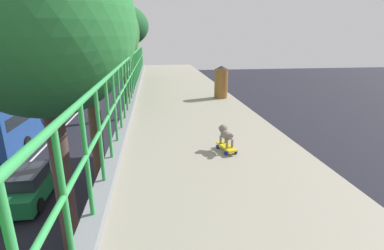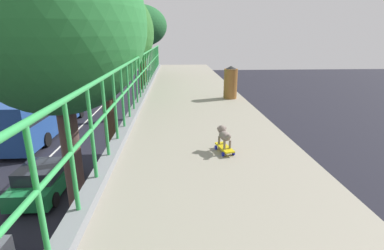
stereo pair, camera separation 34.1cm
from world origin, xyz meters
The scene contains 9 objects.
green_railing centered at (-0.25, 0.00, 5.54)m, with size 0.20×31.31×1.24m.
car_green_fifth centered at (-5.42, 10.04, 0.71)m, with size 1.97×3.95×1.49m.
city_bus centered at (-9.04, 19.24, 1.81)m, with size 2.69×11.44×3.18m.
roadside_tree_mid centered at (-2.51, 6.20, 7.28)m, with size 4.98×4.98×9.83m.
roadside_tree_far centered at (-2.33, 10.67, 7.08)m, with size 4.37×4.37×9.19m.
roadside_tree_farthest centered at (-2.05, 22.88, 7.68)m, with size 4.35×4.35×9.51m.
toy_skateboard centered at (1.47, 1.98, 5.34)m, with size 0.28×0.47×0.09m.
small_dog centered at (1.47, 2.03, 5.55)m, with size 0.22×0.39×0.31m.
litter_bin centered at (2.32, 6.02, 5.74)m, with size 0.40×0.40×0.94m.
Camera 1 is at (0.38, -2.11, 7.01)m, focal length 26.68 mm.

